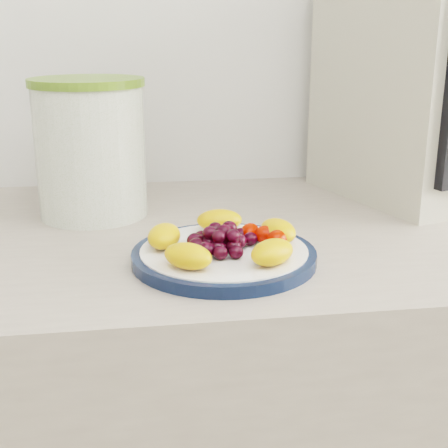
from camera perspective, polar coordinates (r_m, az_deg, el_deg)
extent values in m
cylinder|color=#0D1A37|center=(0.78, 0.00, -2.97)|extent=(0.23, 0.23, 0.01)
cylinder|color=white|center=(0.78, 0.00, -2.90)|extent=(0.21, 0.21, 0.02)
cylinder|color=#47601C|center=(0.98, -12.08, 6.43)|extent=(0.18, 0.18, 0.20)
cylinder|color=#5A7B27|center=(0.96, -12.49, 12.56)|extent=(0.18, 0.18, 0.01)
cube|color=#B8B29E|center=(1.11, 17.08, 12.11)|extent=(0.30, 0.36, 0.38)
ellipsoid|color=orange|center=(0.80, 4.97, -0.62)|extent=(0.05, 0.07, 0.03)
ellipsoid|color=orange|center=(0.84, -0.42, 0.36)|extent=(0.06, 0.04, 0.03)
ellipsoid|color=orange|center=(0.78, -5.50, -1.10)|extent=(0.05, 0.07, 0.03)
ellipsoid|color=orange|center=(0.71, -3.31, -2.94)|extent=(0.07, 0.07, 0.03)
ellipsoid|color=orange|center=(0.73, 4.42, -2.58)|extent=(0.07, 0.07, 0.03)
ellipsoid|color=black|center=(0.77, 0.00, -1.68)|extent=(0.02, 0.02, 0.02)
ellipsoid|color=black|center=(0.78, 1.36, -1.59)|extent=(0.02, 0.02, 0.02)
ellipsoid|color=black|center=(0.79, 0.50, -1.33)|extent=(0.02, 0.02, 0.02)
ellipsoid|color=black|center=(0.79, -0.84, -1.33)|extent=(0.02, 0.02, 0.02)
ellipsoid|color=black|center=(0.77, -1.37, -1.75)|extent=(0.02, 0.02, 0.02)
ellipsoid|color=black|center=(0.76, -0.52, -2.13)|extent=(0.02, 0.02, 0.02)
ellipsoid|color=black|center=(0.76, 0.87, -2.06)|extent=(0.02, 0.02, 0.02)
ellipsoid|color=black|center=(0.79, 2.42, -1.37)|extent=(0.02, 0.02, 0.02)
ellipsoid|color=black|center=(0.80, 1.54, -0.99)|extent=(0.02, 0.02, 0.02)
ellipsoid|color=black|center=(0.81, 0.30, -0.82)|extent=(0.02, 0.02, 0.02)
ellipsoid|color=black|center=(0.81, -1.02, -0.96)|extent=(0.02, 0.02, 0.02)
ellipsoid|color=black|center=(0.80, -2.09, -1.21)|extent=(0.02, 0.02, 0.02)
ellipsoid|color=black|center=(0.78, -2.65, -1.53)|extent=(0.02, 0.02, 0.02)
ellipsoid|color=black|center=(0.76, -2.50, -2.00)|extent=(0.02, 0.02, 0.02)
ellipsoid|color=black|center=(0.75, -1.66, -2.38)|extent=(0.02, 0.02, 0.02)
ellipsoid|color=black|center=(0.74, -0.32, -2.65)|extent=(0.02, 0.02, 0.02)
ellipsoid|color=black|center=(0.74, 1.11, -2.59)|extent=(0.02, 0.02, 0.02)
ellipsoid|color=black|center=(0.77, 0.00, -0.74)|extent=(0.02, 0.02, 0.02)
ellipsoid|color=black|center=(0.79, 0.47, -0.37)|extent=(0.02, 0.02, 0.02)
ellipsoid|color=black|center=(0.78, -0.80, -0.44)|extent=(0.02, 0.02, 0.02)
ellipsoid|color=black|center=(0.77, -1.30, -0.82)|extent=(0.02, 0.02, 0.02)
ellipsoid|color=black|center=(0.76, -0.49, -1.16)|extent=(0.02, 0.02, 0.02)
ellipsoid|color=black|center=(0.76, 0.83, -1.09)|extent=(0.02, 0.02, 0.02)
ellipsoid|color=#EE1000|center=(0.80, 3.83, -0.97)|extent=(0.03, 0.03, 0.02)
ellipsoid|color=#EE1000|center=(0.81, 5.35, -0.77)|extent=(0.04, 0.03, 0.02)
ellipsoid|color=#EE1000|center=(0.78, 4.89, -1.38)|extent=(0.04, 0.04, 0.02)
ellipsoid|color=#EE1000|center=(0.81, 2.41, -0.75)|extent=(0.04, 0.04, 0.02)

